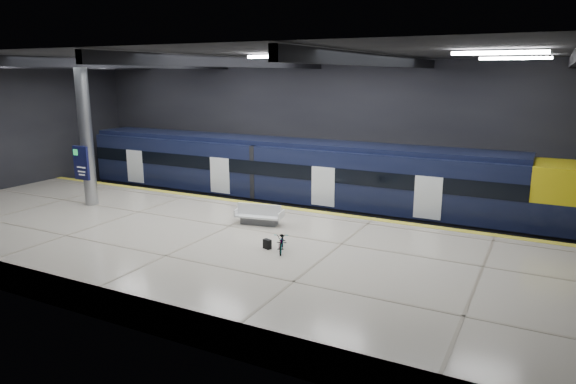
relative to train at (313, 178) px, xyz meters
The scene contains 10 objects.
ground 5.93m from the train, 98.45° to the right, with size 30.00×30.00×0.00m, color black.
room_shell 6.65m from the train, 98.47° to the right, with size 30.10×16.10×8.05m.
platform 8.18m from the train, 95.83° to the right, with size 30.00×11.00×1.10m, color beige.
safety_strip 3.02m from the train, 106.55° to the right, with size 30.00×0.40×0.01m, color yellow.
rails 2.14m from the train, behind, with size 30.00×1.52×0.16m.
train is the anchor object (origin of this frame).
bench 5.74m from the train, 88.43° to the right, with size 2.11×1.18×0.88m.
bicycle 8.65m from the train, 72.61° to the right, with size 0.49×1.41×0.74m, color #99999E.
pannier_bag 8.50m from the train, 76.48° to the right, with size 0.30×0.18×0.35m, color black.
info_column 11.23m from the train, 143.50° to the right, with size 0.90×0.78×6.90m.
Camera 1 is at (11.58, -18.10, 7.31)m, focal length 32.00 mm.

